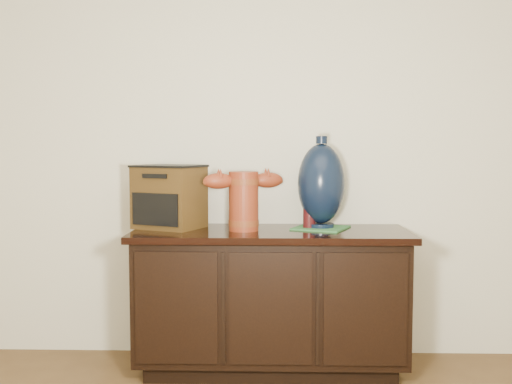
{
  "coord_description": "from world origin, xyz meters",
  "views": [
    {
      "loc": [
        0.0,
        -0.92,
        1.2
      ],
      "look_at": [
        -0.08,
        2.18,
        0.96
      ],
      "focal_mm": 42.0,
      "sensor_mm": 36.0,
      "label": 1
    }
  ],
  "objects_px": {
    "terracotta_vessel": "(244,197)",
    "lamp_base": "(321,184)",
    "tv_radio": "(169,197)",
    "sideboard": "(271,299)",
    "spray_can": "(309,211)"
  },
  "relations": [
    {
      "from": "lamp_base",
      "to": "spray_can",
      "type": "bearing_deg",
      "value": -168.75
    },
    {
      "from": "sideboard",
      "to": "terracotta_vessel",
      "type": "xyz_separation_m",
      "value": [
        -0.14,
        -0.01,
        0.54
      ]
    },
    {
      "from": "tv_radio",
      "to": "spray_can",
      "type": "xyz_separation_m",
      "value": [
        0.76,
        -0.01,
        -0.07
      ]
    },
    {
      "from": "terracotta_vessel",
      "to": "spray_can",
      "type": "xyz_separation_m",
      "value": [
        0.35,
        0.08,
        -0.08
      ]
    },
    {
      "from": "sideboard",
      "to": "lamp_base",
      "type": "bearing_deg",
      "value": 16.09
    },
    {
      "from": "lamp_base",
      "to": "terracotta_vessel",
      "type": "bearing_deg",
      "value": -167.56
    },
    {
      "from": "sideboard",
      "to": "lamp_base",
      "type": "height_order",
      "value": "lamp_base"
    },
    {
      "from": "terracotta_vessel",
      "to": "lamp_base",
      "type": "height_order",
      "value": "lamp_base"
    },
    {
      "from": "tv_radio",
      "to": "sideboard",
      "type": "bearing_deg",
      "value": 15.9
    },
    {
      "from": "terracotta_vessel",
      "to": "spray_can",
      "type": "relative_size",
      "value": 2.21
    },
    {
      "from": "spray_can",
      "to": "lamp_base",
      "type": "bearing_deg",
      "value": 11.25
    },
    {
      "from": "tv_radio",
      "to": "spray_can",
      "type": "bearing_deg",
      "value": 23.06
    },
    {
      "from": "terracotta_vessel",
      "to": "lamp_base",
      "type": "bearing_deg",
      "value": -6.55
    },
    {
      "from": "sideboard",
      "to": "tv_radio",
      "type": "height_order",
      "value": "tv_radio"
    },
    {
      "from": "spray_can",
      "to": "tv_radio",
      "type": "bearing_deg",
      "value": 178.96
    }
  ]
}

